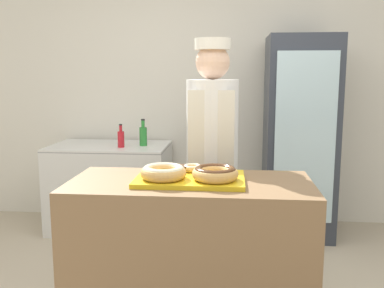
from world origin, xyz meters
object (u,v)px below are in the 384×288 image
at_px(donut_chocolate_glaze, 215,173).
at_px(brownie_back_left, 179,168).
at_px(bottle_red, 121,138).
at_px(donut_light_glaze, 163,172).
at_px(beverage_fridge, 299,138).
at_px(bottle_green, 143,135).
at_px(donut_mini_center, 192,168).
at_px(chest_freezer, 111,186).
at_px(baker_person, 212,160).
at_px(brownie_back_right, 206,169).
at_px(serving_tray, 190,179).

height_order(donut_chocolate_glaze, brownie_back_left, donut_chocolate_glaze).
xyz_separation_m(brownie_back_left, bottle_red, (-0.72, 1.49, -0.07)).
distance_m(donut_light_glaze, beverage_fridge, 2.02).
relative_size(donut_light_glaze, bottle_green, 0.94).
relative_size(beverage_fridge, bottle_green, 7.21).
bearing_deg(donut_mini_center, chest_freezer, 120.19).
bearing_deg(baker_person, bottle_green, 122.53).
distance_m(brownie_back_right, beverage_fridge, 1.77).
height_order(serving_tray, bottle_green, bottle_green).
distance_m(brownie_back_left, brownie_back_right, 0.15).
xyz_separation_m(brownie_back_left, brownie_back_right, (0.15, 0.00, 0.00)).
bearing_deg(brownie_back_right, chest_freezer, 122.13).
bearing_deg(bottle_red, donut_mini_center, -61.99).
distance_m(serving_tray, brownie_back_right, 0.15).
xyz_separation_m(donut_light_glaze, donut_chocolate_glaze, (0.26, 0.00, 0.00)).
bearing_deg(brownie_back_left, donut_light_glaze, -107.62).
bearing_deg(donut_light_glaze, beverage_fridge, 61.83).
xyz_separation_m(donut_chocolate_glaze, bottle_green, (-0.74, 1.78, -0.07)).
relative_size(donut_chocolate_glaze, brownie_back_left, 2.74).
bearing_deg(chest_freezer, beverage_fridge, -0.22).
bearing_deg(bottle_green, bottle_red, -149.54).
xyz_separation_m(brownie_back_right, bottle_green, (-0.68, 1.60, -0.05)).
xyz_separation_m(donut_light_glaze, beverage_fridge, (0.95, 1.78, -0.08)).
bearing_deg(donut_chocolate_glaze, bottle_green, 112.59).
bearing_deg(serving_tray, beverage_fridge, 64.52).
distance_m(donut_chocolate_glaze, brownie_back_right, 0.19).
bearing_deg(serving_tray, bottle_red, 116.14).
xyz_separation_m(serving_tray, brownie_back_right, (0.07, 0.12, 0.03)).
bearing_deg(donut_chocolate_glaze, baker_person, 93.99).
bearing_deg(brownie_back_right, serving_tray, -120.65).
height_order(serving_tray, chest_freezer, serving_tray).
bearing_deg(donut_light_glaze, donut_mini_center, 54.04).
xyz_separation_m(serving_tray, baker_person, (0.08, 0.64, -0.02)).
bearing_deg(bottle_green, beverage_fridge, 0.14).
bearing_deg(donut_chocolate_glaze, bottle_red, 118.94).
bearing_deg(donut_chocolate_glaze, beverage_fridge, 68.82).
bearing_deg(donut_light_glaze, donut_chocolate_glaze, 0.00).
relative_size(donut_mini_center, brownie_back_left, 1.31).
bearing_deg(beverage_fridge, baker_person, -124.18).
distance_m(donut_mini_center, bottle_red, 1.69).
relative_size(donut_mini_center, bottle_green, 0.45).
distance_m(baker_person, beverage_fridge, 1.31).
bearing_deg(serving_tray, bottle_green, 109.45).
distance_m(donut_mini_center, brownie_back_right, 0.07).
height_order(baker_person, bottle_red, baker_person).
bearing_deg(donut_mini_center, serving_tray, -90.00).
relative_size(serving_tray, brownie_back_left, 6.55).
distance_m(serving_tray, brownie_back_left, 0.15).
bearing_deg(bottle_red, brownie_back_right, -59.81).
bearing_deg(brownie_back_right, bottle_green, 113.14).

